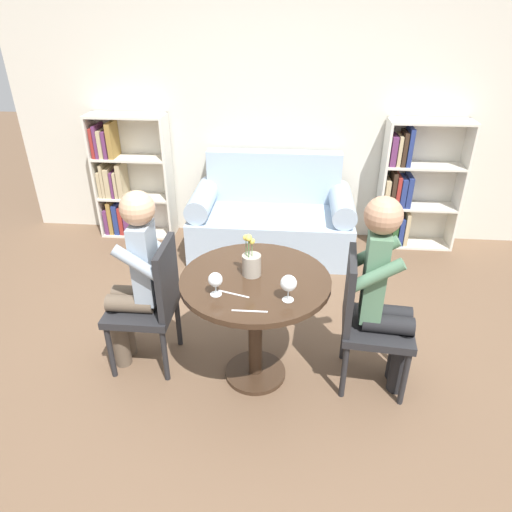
{
  "coord_description": "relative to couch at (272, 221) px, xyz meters",
  "views": [
    {
      "loc": [
        0.2,
        -2.28,
        2.16
      ],
      "look_at": [
        0.0,
        0.05,
        0.87
      ],
      "focal_mm": 32.0,
      "sensor_mm": 36.0,
      "label": 1
    }
  ],
  "objects": [
    {
      "name": "bookshelf_left",
      "position": [
        -1.52,
        0.27,
        0.28
      ],
      "size": [
        0.76,
        0.28,
        1.25
      ],
      "color": "silver",
      "rests_on": "ground_plane"
    },
    {
      "name": "back_wall",
      "position": [
        0.0,
        0.43,
        1.04
      ],
      "size": [
        5.2,
        0.05,
        2.7
      ],
      "color": "beige",
      "rests_on": "ground_plane"
    },
    {
      "name": "person_right",
      "position": [
        0.76,
        -1.77,
        0.37
      ],
      "size": [
        0.44,
        0.36,
        1.28
      ],
      "rotation": [
        0.0,
        0.0,
        1.48
      ],
      "color": "black",
      "rests_on": "ground_plane"
    },
    {
      "name": "bookshelf_right",
      "position": [
        1.33,
        0.27,
        0.27
      ],
      "size": [
        0.76,
        0.28,
        1.25
      ],
      "color": "silver",
      "rests_on": "ground_plane"
    },
    {
      "name": "wine_glass_right",
      "position": [
        0.2,
        -2.0,
        0.55
      ],
      "size": [
        0.09,
        0.09,
        0.15
      ],
      "color": "white",
      "rests_on": "round_table"
    },
    {
      "name": "knife_left_setting",
      "position": [
        -0.11,
        -1.97,
        0.44
      ],
      "size": [
        0.18,
        0.07,
        0.0
      ],
      "color": "silver",
      "rests_on": "round_table"
    },
    {
      "name": "ground_plane",
      "position": [
        0.0,
        -1.79,
        -0.31
      ],
      "size": [
        16.0,
        16.0,
        0.0
      ],
      "primitive_type": "plane",
      "color": "brown"
    },
    {
      "name": "wine_glass_left",
      "position": [
        -0.2,
        -1.98,
        0.53
      ],
      "size": [
        0.08,
        0.08,
        0.14
      ],
      "color": "white",
      "rests_on": "round_table"
    },
    {
      "name": "round_table",
      "position": [
        0.0,
        -1.79,
        0.28
      ],
      "size": [
        0.9,
        0.9,
        0.75
      ],
      "color": "#382619",
      "rests_on": "ground_plane"
    },
    {
      "name": "person_left",
      "position": [
        -0.76,
        -1.71,
        0.35
      ],
      "size": [
        0.42,
        0.34,
        1.24
      ],
      "rotation": [
        0.0,
        0.0,
        -1.57
      ],
      "color": "brown",
      "rests_on": "ground_plane"
    },
    {
      "name": "chair_left",
      "position": [
        -0.68,
        -1.71,
        0.18
      ],
      "size": [
        0.42,
        0.42,
        0.9
      ],
      "rotation": [
        0.0,
        0.0,
        -1.57
      ],
      "color": "#232326",
      "rests_on": "ground_plane"
    },
    {
      "name": "flower_vase",
      "position": [
        -0.03,
        -1.75,
        0.52
      ],
      "size": [
        0.11,
        0.11,
        0.27
      ],
      "color": "#9E9384",
      "rests_on": "round_table"
    },
    {
      "name": "couch",
      "position": [
        0.0,
        0.0,
        0.0
      ],
      "size": [
        1.53,
        0.8,
        0.92
      ],
      "color": "#9EB2C6",
      "rests_on": "ground_plane"
    },
    {
      "name": "fork_left_setting",
      "position": [
        -0.0,
        -2.12,
        0.44
      ],
      "size": [
        0.19,
        0.01,
        0.0
      ],
      "color": "silver",
      "rests_on": "round_table"
    },
    {
      "name": "chair_right",
      "position": [
        0.68,
        -1.76,
        0.18
      ],
      "size": [
        0.45,
        0.45,
        0.9
      ],
      "rotation": [
        0.0,
        0.0,
        1.48
      ],
      "color": "#232326",
      "rests_on": "ground_plane"
    }
  ]
}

